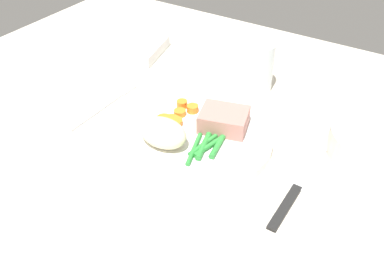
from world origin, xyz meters
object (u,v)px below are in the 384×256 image
(meat_portion, at_px, (224,120))
(knife, at_px, (300,184))
(fork, at_px, (103,106))
(napkin, at_px, (131,47))
(dinner_plate, at_px, (192,137))
(water_glass, at_px, (253,69))
(salad_bowl, at_px, (378,143))

(meat_portion, distance_m, knife, 0.15)
(meat_portion, relative_size, fork, 0.44)
(knife, relative_size, napkin, 1.55)
(fork, height_order, napkin, napkin)
(dinner_plate, relative_size, fork, 1.51)
(fork, xyz_separation_m, napkin, (-0.09, 0.19, 0.01))
(dinner_plate, height_order, water_glass, water_glass)
(water_glass, bearing_deg, napkin, -178.86)
(meat_portion, bearing_deg, dinner_plate, -130.60)
(meat_portion, xyz_separation_m, fork, (-0.22, -0.04, -0.03))
(salad_bowl, bearing_deg, water_glass, 162.21)
(meat_portion, distance_m, napkin, 0.34)
(meat_portion, height_order, water_glass, water_glass)
(napkin, bearing_deg, knife, -23.09)
(dinner_plate, distance_m, meat_portion, 0.06)
(knife, distance_m, water_glass, 0.27)
(knife, height_order, salad_bowl, salad_bowl)
(water_glass, bearing_deg, dinner_plate, -92.11)
(fork, distance_m, napkin, 0.21)
(meat_portion, distance_m, fork, 0.22)
(dinner_plate, xyz_separation_m, meat_portion, (0.03, 0.04, 0.02))
(water_glass, distance_m, napkin, 0.28)
(fork, bearing_deg, salad_bowl, 17.01)
(water_glass, bearing_deg, fork, -133.61)
(knife, bearing_deg, salad_bowl, 59.05)
(fork, xyz_separation_m, water_glass, (0.19, 0.20, 0.04))
(dinner_plate, height_order, meat_portion, meat_portion)
(napkin, bearing_deg, water_glass, 1.14)
(fork, distance_m, knife, 0.36)
(meat_portion, bearing_deg, napkin, 153.90)
(knife, bearing_deg, fork, 179.86)
(fork, relative_size, salad_bowl, 1.16)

